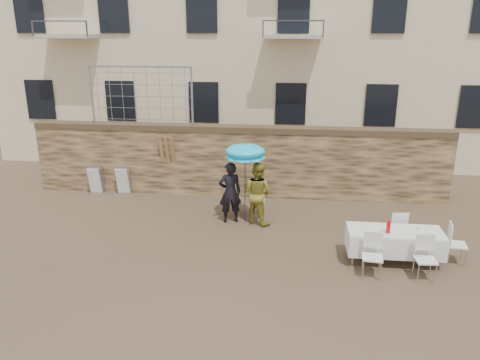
# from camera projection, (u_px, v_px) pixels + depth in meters

# --- Properties ---
(ground) EXTENTS (80.00, 80.00, 0.00)m
(ground) POSITION_uv_depth(u_px,v_px,m) (211.00, 269.00, 10.40)
(ground) COLOR brown
(ground) RESTS_ON ground
(stone_wall) EXTENTS (13.00, 0.50, 2.20)m
(stone_wall) POSITION_uv_depth(u_px,v_px,m) (237.00, 161.00, 14.79)
(stone_wall) COLOR brown
(stone_wall) RESTS_ON ground
(chain_link_fence) EXTENTS (3.20, 0.06, 1.80)m
(chain_link_fence) POSITION_uv_depth(u_px,v_px,m) (141.00, 96.00, 14.49)
(chain_link_fence) COLOR gray
(chain_link_fence) RESTS_ON stone_wall
(man_suit) EXTENTS (0.72, 0.58, 1.71)m
(man_suit) POSITION_uv_depth(u_px,v_px,m) (230.00, 192.00, 12.73)
(man_suit) COLOR black
(man_suit) RESTS_ON ground
(woman_dress) EXTENTS (1.05, 0.98, 1.72)m
(woman_dress) POSITION_uv_depth(u_px,v_px,m) (257.00, 193.00, 12.65)
(woman_dress) COLOR gold
(woman_dress) RESTS_ON ground
(umbrella) EXTENTS (1.11, 1.11, 2.06)m
(umbrella) POSITION_uv_depth(u_px,v_px,m) (245.00, 153.00, 12.45)
(umbrella) COLOR #3F3F44
(umbrella) RESTS_ON ground
(couple_chair_left) EXTENTS (0.55, 0.55, 0.96)m
(couple_chair_left) POSITION_uv_depth(u_px,v_px,m) (233.00, 198.00, 13.37)
(couple_chair_left) COLOR white
(couple_chair_left) RESTS_ON ground
(couple_chair_right) EXTENTS (0.52, 0.52, 0.96)m
(couple_chair_right) POSITION_uv_depth(u_px,v_px,m) (257.00, 199.00, 13.29)
(couple_chair_right) COLOR white
(couple_chair_right) RESTS_ON ground
(banquet_table) EXTENTS (2.10, 0.85, 0.78)m
(banquet_table) POSITION_uv_depth(u_px,v_px,m) (395.00, 232.00, 10.53)
(banquet_table) COLOR white
(banquet_table) RESTS_ON ground
(soda_bottle) EXTENTS (0.09, 0.09, 0.26)m
(soda_bottle) POSITION_uv_depth(u_px,v_px,m) (388.00, 227.00, 10.36)
(soda_bottle) COLOR red
(soda_bottle) RESTS_ON banquet_table
(table_chair_front_left) EXTENTS (0.53, 0.53, 0.96)m
(table_chair_front_left) POSITION_uv_depth(u_px,v_px,m) (372.00, 256.00, 9.97)
(table_chair_front_left) COLOR white
(table_chair_front_left) RESTS_ON ground
(table_chair_front_right) EXTENTS (0.51, 0.51, 0.96)m
(table_chair_front_right) POSITION_uv_depth(u_px,v_px,m) (426.00, 259.00, 9.85)
(table_chair_front_right) COLOR white
(table_chair_front_right) RESTS_ON ground
(table_chair_back) EXTENTS (0.53, 0.53, 0.96)m
(table_chair_back) POSITION_uv_depth(u_px,v_px,m) (396.00, 229.00, 11.35)
(table_chair_back) COLOR white
(table_chair_back) RESTS_ON ground
(table_chair_side) EXTENTS (0.54, 0.54, 0.96)m
(table_chair_side) POSITION_uv_depth(u_px,v_px,m) (457.00, 244.00, 10.56)
(table_chair_side) COLOR white
(table_chair_side) RESTS_ON ground
(chair_stack_left) EXTENTS (0.46, 0.40, 0.92)m
(chair_stack_left) POSITION_uv_depth(u_px,v_px,m) (98.00, 178.00, 15.21)
(chair_stack_left) COLOR white
(chair_stack_left) RESTS_ON ground
(chair_stack_right) EXTENTS (0.46, 0.32, 0.92)m
(chair_stack_right) POSITION_uv_depth(u_px,v_px,m) (124.00, 179.00, 15.11)
(chair_stack_right) COLOR white
(chair_stack_right) RESTS_ON ground
(wood_planks) EXTENTS (0.70, 0.20, 2.00)m
(wood_planks) POSITION_uv_depth(u_px,v_px,m) (173.00, 164.00, 14.84)
(wood_planks) COLOR #A37749
(wood_planks) RESTS_ON ground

